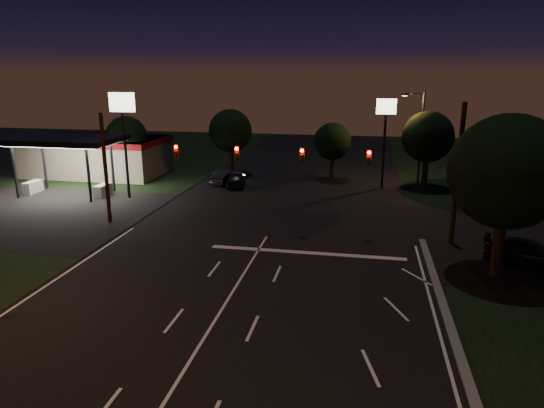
% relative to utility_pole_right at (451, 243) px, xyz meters
% --- Properties ---
extents(ground, '(140.00, 140.00, 0.00)m').
position_rel_utility_pole_right_xyz_m(ground, '(-12.00, -15.00, 0.00)').
color(ground, black).
rests_on(ground, ground).
extents(cross_street_left, '(20.00, 16.00, 0.02)m').
position_rel_utility_pole_right_xyz_m(cross_street_left, '(-32.00, 1.00, 0.00)').
color(cross_street_left, black).
rests_on(cross_street_left, ground).
extents(stop_bar, '(12.00, 0.50, 0.01)m').
position_rel_utility_pole_right_xyz_m(stop_bar, '(-9.00, -3.50, 0.01)').
color(stop_bar, silver).
rests_on(stop_bar, ground).
extents(utility_pole_right, '(0.30, 0.30, 9.00)m').
position_rel_utility_pole_right_xyz_m(utility_pole_right, '(0.00, 0.00, 0.00)').
color(utility_pole_right, black).
rests_on(utility_pole_right, ground).
extents(utility_pole_left, '(0.28, 0.28, 8.00)m').
position_rel_utility_pole_right_xyz_m(utility_pole_left, '(-24.00, 0.00, 0.00)').
color(utility_pole_left, black).
rests_on(utility_pole_left, ground).
extents(signal_span, '(24.00, 0.40, 1.56)m').
position_rel_utility_pole_right_xyz_m(signal_span, '(-12.00, -0.04, 5.50)').
color(signal_span, black).
rests_on(signal_span, ground).
extents(gas_station, '(14.20, 16.10, 5.25)m').
position_rel_utility_pole_right_xyz_m(gas_station, '(-33.86, 15.39, 2.38)').
color(gas_station, gray).
rests_on(gas_station, ground).
extents(pole_sign_left_near, '(2.20, 0.30, 9.10)m').
position_rel_utility_pole_right_xyz_m(pole_sign_left_near, '(-26.00, 7.00, 6.98)').
color(pole_sign_left_near, black).
rests_on(pole_sign_left_near, ground).
extents(pole_sign_right, '(1.80, 0.30, 8.40)m').
position_rel_utility_pole_right_xyz_m(pole_sign_right, '(-4.00, 15.00, 6.24)').
color(pole_sign_right, black).
rests_on(pole_sign_right, ground).
extents(street_light_right_far, '(2.20, 0.35, 9.00)m').
position_rel_utility_pole_right_xyz_m(street_light_right_far, '(-0.76, 17.00, 5.24)').
color(street_light_right_far, black).
rests_on(street_light_right_far, ground).
extents(tree_right_near, '(6.00, 6.00, 8.76)m').
position_rel_utility_pole_right_xyz_m(tree_right_near, '(1.53, -4.83, 5.68)').
color(tree_right_near, black).
rests_on(tree_right_near, ground).
extents(tree_far_a, '(4.20, 4.20, 6.42)m').
position_rel_utility_pole_right_xyz_m(tree_far_a, '(-29.98, 15.12, 4.26)').
color(tree_far_a, black).
rests_on(tree_far_a, ground).
extents(tree_far_b, '(4.60, 4.60, 6.98)m').
position_rel_utility_pole_right_xyz_m(tree_far_b, '(-19.98, 19.13, 4.61)').
color(tree_far_b, black).
rests_on(tree_far_b, ground).
extents(tree_far_c, '(3.80, 3.80, 5.86)m').
position_rel_utility_pole_right_xyz_m(tree_far_c, '(-8.98, 18.10, 3.90)').
color(tree_far_c, black).
rests_on(tree_far_c, ground).
extents(tree_far_d, '(4.80, 4.80, 7.30)m').
position_rel_utility_pole_right_xyz_m(tree_far_d, '(0.02, 16.13, 4.83)').
color(tree_far_d, black).
rests_on(tree_far_d, ground).
extents(tree_far_e, '(4.00, 4.00, 6.18)m').
position_rel_utility_pole_right_xyz_m(tree_far_e, '(8.02, 14.11, 4.11)').
color(tree_far_e, black).
rests_on(tree_far_e, ground).
extents(car_oncoming_a, '(2.34, 4.39, 1.42)m').
position_rel_utility_pole_right_xyz_m(car_oncoming_a, '(-17.87, 13.07, 0.71)').
color(car_oncoming_a, black).
rests_on(car_oncoming_a, ground).
extents(car_oncoming_b, '(2.54, 4.67, 1.46)m').
position_rel_utility_pole_right_xyz_m(car_oncoming_b, '(-19.11, 14.22, 0.73)').
color(car_oncoming_b, black).
rests_on(car_oncoming_b, ground).
extents(car_cross, '(5.21, 3.31, 1.41)m').
position_rel_utility_pole_right_xyz_m(car_cross, '(3.76, -2.97, 0.70)').
color(car_cross, black).
rests_on(car_cross, ground).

